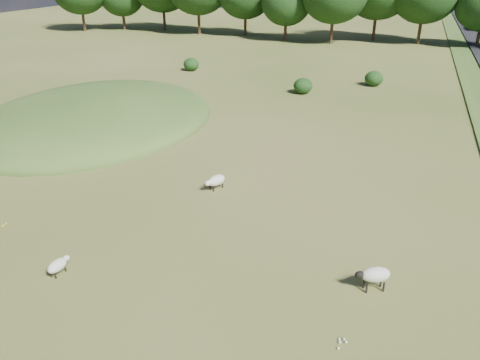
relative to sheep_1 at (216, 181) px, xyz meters
name	(u,v)px	position (x,y,z in m)	size (l,w,h in m)	color
ground	(285,107)	(-0.49, 15.40, -0.46)	(160.00, 160.00, 0.00)	#45581B
mound	(96,121)	(-12.49, 7.40, -0.46)	(16.00, 20.00, 4.00)	#33561E
shrubs	(287,76)	(-2.38, 23.49, 0.21)	(20.36, 6.97, 1.37)	black
sheep_1	(216,181)	(0.00, 0.00, 0.00)	(0.95, 1.31, 0.73)	beige
sheep_2	(374,275)	(8.24, -5.58, 0.18)	(1.31, 0.97, 0.92)	beige
sheep_3	(58,265)	(-2.72, -8.52, -0.09)	(0.53, 1.05, 0.59)	beige
car_4	(475,26)	(17.61, 69.54, 0.43)	(2.13, 4.62, 1.28)	navy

